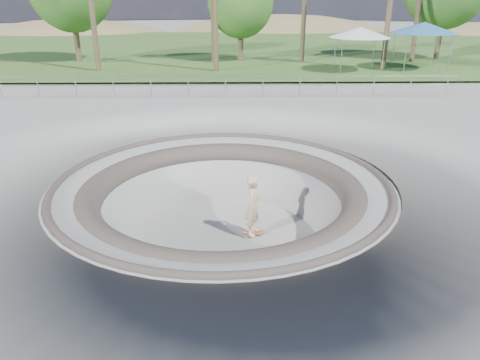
# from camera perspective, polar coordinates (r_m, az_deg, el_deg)

# --- Properties ---
(ground) EXTENTS (180.00, 180.00, 0.00)m
(ground) POSITION_cam_1_polar(r_m,az_deg,el_deg) (14.20, -2.21, -0.37)
(ground) COLOR #979792
(ground) RESTS_ON ground
(skate_bowl) EXTENTS (14.00, 14.00, 4.10)m
(skate_bowl) POSITION_cam_1_polar(r_m,az_deg,el_deg) (14.99, -2.11, -6.84)
(skate_bowl) COLOR #979792
(skate_bowl) RESTS_ON ground
(grass_strip) EXTENTS (180.00, 36.00, 0.12)m
(grass_strip) POSITION_cam_1_polar(r_m,az_deg,el_deg) (47.40, -1.49, 15.80)
(grass_strip) COLOR #365E25
(grass_strip) RESTS_ON ground
(distant_hills) EXTENTS (103.20, 45.00, 28.60)m
(distant_hills) POSITION_cam_1_polar(r_m,az_deg,el_deg) (71.46, 1.77, 12.07)
(distant_hills) COLOR olive
(distant_hills) RESTS_ON ground
(safety_railing) EXTENTS (25.00, 0.06, 1.03)m
(safety_railing) POSITION_cam_1_polar(r_m,az_deg,el_deg) (25.56, -1.77, 11.43)
(safety_railing) COLOR gray
(safety_railing) RESTS_ON ground
(skateboard) EXTENTS (0.76, 0.39, 0.08)m
(skateboard) POSITION_cam_1_polar(r_m,az_deg,el_deg) (15.13, 1.63, -6.58)
(skateboard) COLOR brown
(skateboard) RESTS_ON ground
(skater) EXTENTS (0.66, 0.82, 1.95)m
(skater) POSITION_cam_1_polar(r_m,az_deg,el_deg) (14.68, 1.68, -3.18)
(skater) COLOR #DBB48E
(skater) RESTS_ON skateboard
(canopy_white) EXTENTS (5.72, 5.72, 2.89)m
(canopy_white) POSITION_cam_1_polar(r_m,az_deg,el_deg) (33.73, 14.43, 17.02)
(canopy_white) COLOR gray
(canopy_white) RESTS_ON ground
(canopy_blue) EXTENTS (6.24, 6.24, 3.16)m
(canopy_blue) POSITION_cam_1_polar(r_m,az_deg,el_deg) (35.94, 21.53, 16.87)
(canopy_blue) COLOR gray
(canopy_blue) RESTS_ON ground
(bushy_tree_mid) EXTENTS (5.01, 4.56, 7.23)m
(bushy_tree_mid) POSITION_cam_1_polar(r_m,az_deg,el_deg) (37.91, 0.08, 20.94)
(bushy_tree_mid) COLOR brown
(bushy_tree_mid) RESTS_ON ground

